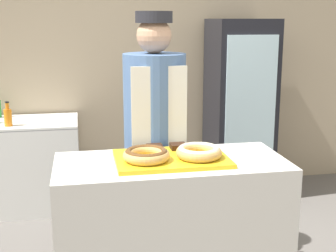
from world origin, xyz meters
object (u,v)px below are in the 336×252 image
(donut_chocolate_glaze, at_px, (146,154))
(chest_freezer, at_px, (19,165))
(bottle_orange, at_px, (8,117))
(baker_person, at_px, (155,138))
(beverage_fridge, at_px, (239,109))
(brownie_back_right, at_px, (178,146))
(brownie_back_left, at_px, (155,148))
(serving_tray, at_px, (171,159))
(donut_light_glaze, at_px, (199,151))

(donut_chocolate_glaze, height_order, chest_freezer, donut_chocolate_glaze)
(chest_freezer, xyz_separation_m, bottle_orange, (-0.04, -0.18, 0.49))
(chest_freezer, height_order, bottle_orange, bottle_orange)
(baker_person, relative_size, beverage_fridge, 1.03)
(brownie_back_right, bearing_deg, beverage_fridge, 59.33)
(brownie_back_right, bearing_deg, brownie_back_left, 180.00)
(serving_tray, relative_size, bottle_orange, 2.99)
(serving_tray, xyz_separation_m, donut_chocolate_glaze, (-0.15, -0.05, 0.05))
(donut_light_glaze, relative_size, brownie_back_left, 2.85)
(brownie_back_right, bearing_deg, donut_chocolate_glaze, -138.37)
(donut_light_glaze, relative_size, bottle_orange, 1.23)
(brownie_back_left, relative_size, chest_freezer, 0.09)
(donut_chocolate_glaze, distance_m, baker_person, 0.62)
(serving_tray, distance_m, beverage_fridge, 2.03)
(donut_chocolate_glaze, xyz_separation_m, donut_light_glaze, (0.30, 0.00, 0.00))
(donut_light_glaze, bearing_deg, brownie_back_right, 111.49)
(donut_chocolate_glaze, distance_m, beverage_fridge, 2.15)
(donut_light_glaze, distance_m, bottle_orange, 2.06)
(donut_light_glaze, xyz_separation_m, chest_freezer, (-1.21, 1.80, -0.57))
(donut_light_glaze, xyz_separation_m, beverage_fridge, (0.87, 1.79, -0.13))
(baker_person, height_order, chest_freezer, baker_person)
(donut_chocolate_glaze, height_order, beverage_fridge, beverage_fridge)
(baker_person, bearing_deg, brownie_back_right, -79.11)
(beverage_fridge, bearing_deg, serving_tray, -120.25)
(serving_tray, bearing_deg, beverage_fridge, 59.75)
(brownie_back_left, xyz_separation_m, brownie_back_right, (0.14, 0.00, 0.00))
(beverage_fridge, bearing_deg, baker_person, -130.58)
(beverage_fridge, bearing_deg, chest_freezer, 179.82)
(serving_tray, xyz_separation_m, brownie_back_right, (0.07, 0.15, 0.03))
(serving_tray, relative_size, chest_freezer, 0.59)
(brownie_back_right, xyz_separation_m, bottle_orange, (-1.18, 1.43, -0.07))
(baker_person, relative_size, chest_freezer, 1.64)
(donut_chocolate_glaze, bearing_deg, brownie_back_left, 68.51)
(brownie_back_right, height_order, baker_person, baker_person)
(baker_person, xyz_separation_m, beverage_fridge, (1.03, 1.20, -0.07))
(donut_light_glaze, relative_size, beverage_fridge, 0.15)
(beverage_fridge, distance_m, chest_freezer, 2.13)
(brownie_back_left, relative_size, bottle_orange, 0.43)
(donut_chocolate_glaze, relative_size, bottle_orange, 1.23)
(beverage_fridge, xyz_separation_m, chest_freezer, (-2.08, 0.01, -0.44))
(brownie_back_left, xyz_separation_m, baker_person, (0.07, 0.40, -0.04))
(serving_tray, distance_m, donut_chocolate_glaze, 0.16)
(baker_person, bearing_deg, donut_chocolate_glaze, -103.50)
(serving_tray, distance_m, brownie_back_left, 0.17)
(donut_light_glaze, relative_size, chest_freezer, 0.24)
(donut_chocolate_glaze, relative_size, beverage_fridge, 0.15)
(donut_light_glaze, height_order, brownie_back_left, donut_light_glaze)
(serving_tray, height_order, brownie_back_right, brownie_back_right)
(donut_light_glaze, height_order, brownie_back_right, donut_light_glaze)
(donut_light_glaze, xyz_separation_m, brownie_back_right, (-0.08, 0.20, -0.02))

